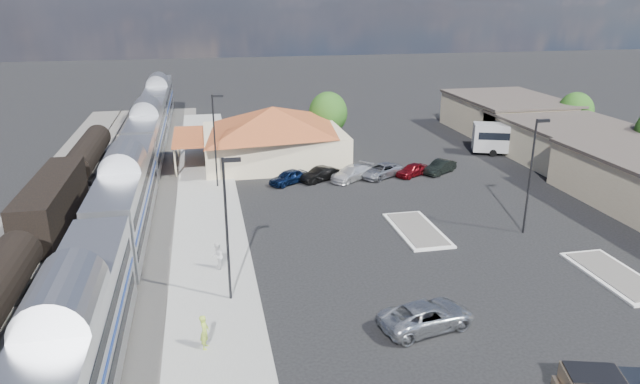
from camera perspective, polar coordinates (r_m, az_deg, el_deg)
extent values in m
plane|color=black|center=(42.63, 5.60, -5.34)|extent=(280.00, 280.00, 0.00)
cube|color=#4C4944|center=(49.11, -21.60, -3.21)|extent=(16.00, 100.00, 0.12)
cube|color=gray|center=(46.39, -10.99, -3.41)|extent=(5.50, 92.00, 0.18)
cube|color=silver|center=(27.12, -23.54, -14.99)|extent=(3.00, 20.00, 5.00)
cube|color=silver|center=(45.89, -18.72, -0.40)|extent=(3.00, 20.00, 5.00)
cube|color=black|center=(46.83, -18.37, -3.57)|extent=(2.20, 16.00, 0.60)
cube|color=silver|center=(66.02, -16.80, 5.54)|extent=(3.00, 20.00, 5.00)
cube|color=black|center=(66.67, -16.58, 3.25)|extent=(2.20, 16.00, 0.60)
cube|color=silver|center=(86.56, -15.77, 8.69)|extent=(3.00, 20.00, 5.00)
cube|color=black|center=(87.06, -15.61, 6.91)|extent=(2.20, 16.00, 0.60)
cube|color=black|center=(49.48, -25.22, -0.89)|extent=(2.80, 14.00, 3.60)
cube|color=black|center=(50.10, -24.92, -2.94)|extent=(2.20, 12.00, 0.60)
cylinder|color=black|center=(64.51, -22.21, 3.76)|extent=(2.80, 14.00, 2.80)
cube|color=black|center=(64.97, -22.01, 2.24)|extent=(2.20, 12.00, 0.60)
cube|color=#C2B78E|center=(63.42, -4.67, 4.61)|extent=(15.00, 12.00, 3.60)
pyramid|color=brown|center=(62.73, -4.74, 7.35)|extent=(15.30, 12.24, 2.60)
cube|color=brown|center=(62.65, -13.02, 5.41)|extent=(3.20, 9.60, 0.25)
cube|color=#C6B28C|center=(69.70, 23.68, 4.54)|extent=(12.00, 18.00, 4.00)
cube|color=#3F3833|center=(69.25, 23.91, 6.26)|extent=(12.40, 18.40, 0.30)
cube|color=#C6B28C|center=(81.15, 18.13, 7.24)|extent=(12.00, 16.00, 4.50)
cube|color=#3F3833|center=(80.74, 18.31, 8.90)|extent=(12.40, 16.40, 0.30)
cube|color=silver|center=(45.58, 9.68, -3.76)|extent=(3.30, 7.50, 0.15)
cube|color=#4C4944|center=(45.55, 9.69, -3.67)|extent=(2.70, 6.90, 0.10)
cube|color=silver|center=(42.61, 27.44, -7.44)|extent=(3.30, 7.50, 0.15)
cube|color=#4C4944|center=(42.58, 27.46, -7.34)|extent=(2.70, 6.90, 0.10)
cylinder|color=black|center=(33.63, -9.29, -4.01)|extent=(0.16, 0.16, 9.00)
cube|color=black|center=(32.22, -8.81, 3.19)|extent=(1.00, 0.25, 0.22)
cylinder|color=black|center=(54.58, -10.47, 4.90)|extent=(0.16, 0.16, 9.00)
cube|color=black|center=(53.72, -10.21, 9.44)|extent=(1.00, 0.25, 0.22)
cylinder|color=black|center=(45.93, 20.24, 1.35)|extent=(0.16, 0.16, 9.00)
cube|color=black|center=(45.16, 21.42, 6.65)|extent=(1.00, 0.25, 0.22)
cylinder|color=#382314|center=(79.62, 23.94, 5.61)|extent=(0.30, 0.30, 2.55)
ellipsoid|color=#184814|center=(79.15, 24.18, 7.36)|extent=(4.41, 4.41, 4.87)
cylinder|color=#382314|center=(70.51, 0.80, 5.77)|extent=(0.30, 0.30, 2.73)
ellipsoid|color=#184814|center=(69.95, 0.81, 7.90)|extent=(4.71, 4.71, 5.21)
imported|color=#B0B4B9|center=(32.80, 10.64, -12.07)|extent=(5.86, 3.56, 1.52)
cube|color=silver|center=(69.86, 19.65, 5.08)|extent=(11.33, 6.18, 3.17)
cube|color=black|center=(69.78, 19.68, 5.38)|extent=(10.50, 5.90, 0.84)
cylinder|color=black|center=(70.06, 22.80, 3.39)|extent=(0.88, 0.56, 0.84)
cylinder|color=black|center=(72.11, 22.41, 3.85)|extent=(0.88, 0.56, 0.84)
cylinder|color=black|center=(68.62, 16.91, 3.76)|extent=(0.88, 0.56, 0.84)
cylinder|color=black|center=(70.71, 16.68, 4.22)|extent=(0.88, 0.56, 0.84)
imported|color=#A1C33D|center=(30.80, -11.48, -13.54)|extent=(0.58, 0.77, 1.91)
imported|color=silver|center=(38.76, -10.22, -6.34)|extent=(0.73, 0.93, 1.86)
imported|color=#0B1939|center=(55.95, -3.18, 1.50)|extent=(4.38, 3.58, 1.40)
imported|color=black|center=(56.77, -0.03, 1.78)|extent=(4.37, 3.32, 1.38)
imported|color=silver|center=(57.19, 3.17, 1.92)|extent=(5.32, 4.56, 1.47)
imported|color=gray|center=(58.35, 6.14, 2.15)|extent=(5.48, 4.52, 1.39)
imported|color=maroon|center=(59.12, 9.19, 2.20)|extent=(4.09, 3.26, 1.31)
imported|color=black|center=(60.56, 11.93, 2.47)|extent=(4.27, 3.58, 1.38)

